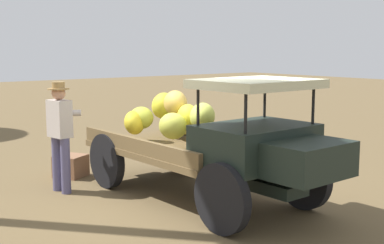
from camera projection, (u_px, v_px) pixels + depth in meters
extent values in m
plane|color=brown|center=(195.00, 204.00, 7.64)|extent=(60.00, 60.00, 0.00)
cube|color=black|center=(196.00, 165.00, 7.96)|extent=(4.01, 0.59, 0.16)
cylinder|color=black|center=(304.00, 178.00, 7.36)|extent=(0.91, 0.17, 0.91)
cylinder|color=black|center=(222.00, 199.00, 6.35)|extent=(0.91, 0.17, 0.91)
cylinder|color=black|center=(182.00, 149.00, 9.50)|extent=(0.91, 0.17, 0.91)
cylinder|color=black|center=(107.00, 161.00, 8.49)|extent=(0.91, 0.17, 0.91)
cube|color=brown|center=(178.00, 149.00, 8.27)|extent=(3.06, 1.83, 0.10)
cube|color=brown|center=(215.00, 134.00, 8.76)|extent=(3.00, 0.19, 0.22)
cube|color=brown|center=(136.00, 146.00, 7.75)|extent=(3.00, 0.19, 0.22)
cube|color=black|center=(256.00, 145.00, 6.93)|extent=(1.16, 1.56, 0.55)
cube|color=black|center=(309.00, 160.00, 6.25)|extent=(0.74, 1.09, 0.44)
cylinder|color=black|center=(313.00, 104.00, 6.92)|extent=(0.04, 0.04, 0.55)
cylinder|color=black|center=(246.00, 111.00, 6.11)|extent=(0.04, 0.04, 0.55)
cylinder|color=black|center=(265.00, 99.00, 7.59)|extent=(0.04, 0.04, 0.55)
cylinder|color=black|center=(198.00, 105.00, 6.78)|extent=(0.04, 0.04, 0.55)
cube|color=beige|center=(257.00, 84.00, 6.81)|extent=(1.28, 1.56, 0.12)
ellipsoid|color=#B5BE48|center=(202.00, 116.00, 7.84)|extent=(0.76, 0.75, 0.45)
ellipsoid|color=gold|center=(183.00, 124.00, 8.81)|extent=(0.74, 0.62, 0.42)
ellipsoid|color=yellow|center=(163.00, 106.00, 9.07)|extent=(0.73, 0.73, 0.57)
ellipsoid|color=gold|center=(175.00, 103.00, 8.46)|extent=(0.66, 0.58, 0.42)
ellipsoid|color=#8CBD38|center=(172.00, 120.00, 9.04)|extent=(0.63, 0.45, 0.45)
ellipsoid|color=gold|center=(188.00, 118.00, 8.07)|extent=(0.54, 0.47, 0.44)
ellipsoid|color=gold|center=(173.00, 126.00, 7.87)|extent=(0.59, 0.63, 0.49)
ellipsoid|color=gold|center=(141.00, 118.00, 8.64)|extent=(0.56, 0.54, 0.46)
ellipsoid|color=gold|center=(134.00, 123.00, 8.59)|extent=(0.69, 0.67, 0.47)
cylinder|color=#534F76|center=(57.00, 163.00, 8.33)|extent=(0.15, 0.15, 0.90)
cylinder|color=#534F76|center=(66.00, 166.00, 8.15)|extent=(0.15, 0.15, 0.90)
cube|color=#BFB3AC|center=(59.00, 119.00, 8.13)|extent=(0.43, 0.30, 0.59)
cylinder|color=#BFB3AC|center=(61.00, 112.00, 8.26)|extent=(0.36, 0.35, 0.10)
cylinder|color=#BFB3AC|center=(68.00, 113.00, 8.12)|extent=(0.29, 0.40, 0.10)
sphere|color=tan|center=(59.00, 93.00, 8.07)|extent=(0.22, 0.22, 0.22)
cylinder|color=#997745|center=(58.00, 89.00, 8.06)|extent=(0.34, 0.34, 0.02)
cylinder|color=#997745|center=(58.00, 85.00, 8.05)|extent=(0.20, 0.20, 0.10)
cube|color=#8B5F42|center=(71.00, 166.00, 9.26)|extent=(0.66, 0.65, 0.39)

